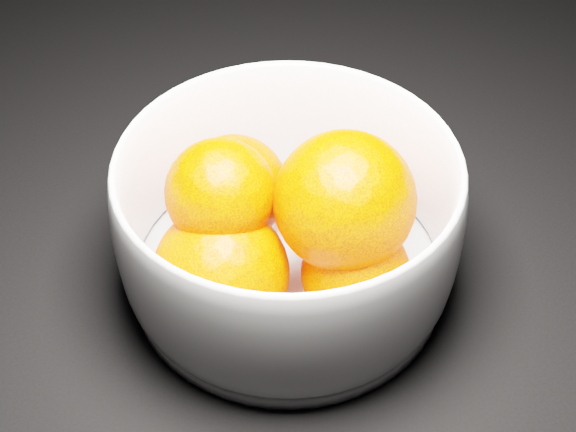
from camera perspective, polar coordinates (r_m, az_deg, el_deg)
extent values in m
cylinder|color=silver|center=(0.57, 0.00, -4.02)|extent=(0.22, 0.22, 0.01)
sphere|color=#FF4100|center=(0.56, 4.35, 1.82)|extent=(0.08, 0.08, 0.08)
sphere|color=#FF4100|center=(0.57, -3.86, 2.00)|extent=(0.08, 0.08, 0.08)
sphere|color=#FF4100|center=(0.51, -4.77, -4.07)|extent=(0.09, 0.09, 0.09)
sphere|color=#FF4100|center=(0.51, 4.81, -4.02)|extent=(0.07, 0.07, 0.07)
sphere|color=#FF4100|center=(0.50, -4.84, 1.64)|extent=(0.07, 0.07, 0.07)
sphere|color=#FF4100|center=(0.49, 4.04, 1.06)|extent=(0.09, 0.09, 0.09)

